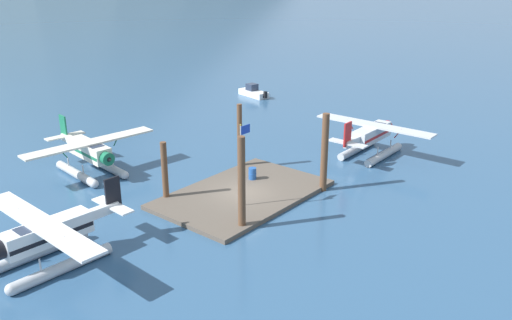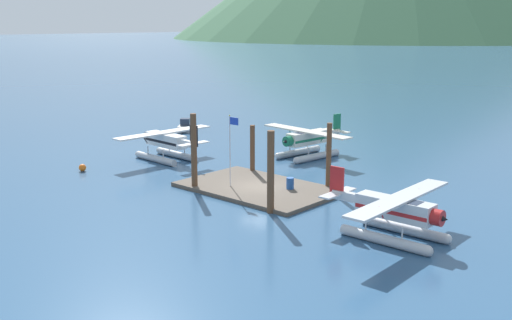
{
  "view_description": "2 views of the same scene",
  "coord_description": "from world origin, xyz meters",
  "px_view_note": "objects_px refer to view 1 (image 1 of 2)",
  "views": [
    {
      "loc": [
        -26.25,
        -22.93,
        15.48
      ],
      "look_at": [
        1.71,
        0.2,
        2.18
      ],
      "focal_mm": 38.0,
      "sensor_mm": 36.0,
      "label": 1
    },
    {
      "loc": [
        30.35,
        -34.01,
        12.79
      ],
      "look_at": [
        0.0,
        -0.27,
        2.44
      ],
      "focal_mm": 42.52,
      "sensor_mm": 36.0,
      "label": 2
    }
  ],
  "objects_px": {
    "flagpole": "(242,155)",
    "seaplane_cream_bow_left": "(90,154)",
    "seaplane_silver_stbd_aft": "(371,138)",
    "boat_white_open_east": "(253,92)",
    "seaplane_white_port_fwd": "(48,239)",
    "fuel_drum": "(252,173)"
  },
  "relations": [
    {
      "from": "flagpole",
      "to": "seaplane_cream_bow_left",
      "type": "height_order",
      "value": "flagpole"
    },
    {
      "from": "flagpole",
      "to": "boat_white_open_east",
      "type": "xyz_separation_m",
      "value": [
        25.25,
        20.25,
        -3.33
      ]
    },
    {
      "from": "seaplane_silver_stbd_aft",
      "to": "boat_white_open_east",
      "type": "distance_m",
      "value": 23.95
    },
    {
      "from": "seaplane_white_port_fwd",
      "to": "fuel_drum",
      "type": "bearing_deg",
      "value": -3.48
    },
    {
      "from": "flagpole",
      "to": "seaplane_silver_stbd_aft",
      "type": "bearing_deg",
      "value": -5.23
    },
    {
      "from": "seaplane_silver_stbd_aft",
      "to": "fuel_drum",
      "type": "bearing_deg",
      "value": 161.11
    },
    {
      "from": "fuel_drum",
      "to": "seaplane_silver_stbd_aft",
      "type": "distance_m",
      "value": 11.76
    },
    {
      "from": "flagpole",
      "to": "seaplane_white_port_fwd",
      "type": "xyz_separation_m",
      "value": [
        -11.96,
        3.39,
        -2.24
      ]
    },
    {
      "from": "boat_white_open_east",
      "to": "seaplane_silver_stbd_aft",
      "type": "bearing_deg",
      "value": -115.36
    },
    {
      "from": "fuel_drum",
      "to": "seaplane_cream_bow_left",
      "type": "bearing_deg",
      "value": 121.15
    },
    {
      "from": "flagpole",
      "to": "fuel_drum",
      "type": "distance_m",
      "value": 5.53
    },
    {
      "from": "flagpole",
      "to": "seaplane_silver_stbd_aft",
      "type": "xyz_separation_m",
      "value": [
        15.01,
        -1.37,
        -2.24
      ]
    },
    {
      "from": "seaplane_silver_stbd_aft",
      "to": "seaplane_cream_bow_left",
      "type": "xyz_separation_m",
      "value": [
        -17.63,
        14.61,
        0.0
      ]
    },
    {
      "from": "flagpole",
      "to": "seaplane_cream_bow_left",
      "type": "bearing_deg",
      "value": 101.22
    },
    {
      "from": "seaplane_silver_stbd_aft",
      "to": "flagpole",
      "type": "bearing_deg",
      "value": 174.77
    },
    {
      "from": "seaplane_white_port_fwd",
      "to": "flagpole",
      "type": "bearing_deg",
      "value": -15.82
    },
    {
      "from": "flagpole",
      "to": "seaplane_silver_stbd_aft",
      "type": "relative_size",
      "value": 0.54
    },
    {
      "from": "seaplane_cream_bow_left",
      "to": "seaplane_white_port_fwd",
      "type": "relative_size",
      "value": 1.0
    },
    {
      "from": "fuel_drum",
      "to": "seaplane_silver_stbd_aft",
      "type": "xyz_separation_m",
      "value": [
        11.1,
        -3.8,
        0.84
      ]
    },
    {
      "from": "seaplane_silver_stbd_aft",
      "to": "boat_white_open_east",
      "type": "bearing_deg",
      "value": 64.64
    },
    {
      "from": "seaplane_silver_stbd_aft",
      "to": "seaplane_white_port_fwd",
      "type": "relative_size",
      "value": 1.0
    },
    {
      "from": "seaplane_silver_stbd_aft",
      "to": "boat_white_open_east",
      "type": "xyz_separation_m",
      "value": [
        10.25,
        21.62,
        -1.09
      ]
    }
  ]
}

